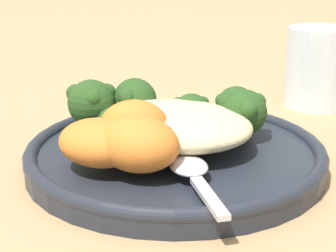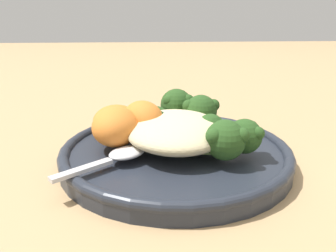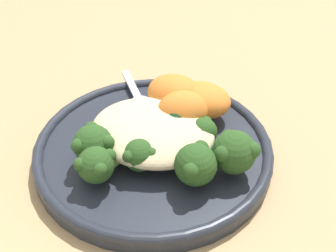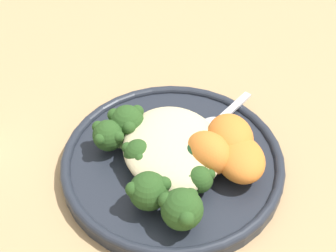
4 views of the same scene
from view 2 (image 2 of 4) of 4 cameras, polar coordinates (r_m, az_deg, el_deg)
name	(u,v)px [view 2 (image 2 of 4)]	position (r m, az deg, el deg)	size (l,w,h in m)	color
ground_plane	(177,167)	(0.36, 1.60, -7.22)	(4.00, 4.00, 0.00)	tan
plate	(178,152)	(0.38, 1.82, -4.51)	(0.26, 0.26, 0.02)	#232833
quinoa_mound	(179,130)	(0.37, 1.95, -0.69)	(0.13, 0.11, 0.03)	beige
broccoli_stalk_0	(219,140)	(0.33, 8.79, -2.46)	(0.07, 0.10, 0.04)	#8EB25B
broccoli_stalk_1	(235,137)	(0.35, 11.61, -1.88)	(0.05, 0.11, 0.04)	#8EB25B
broccoli_stalk_2	(205,130)	(0.37, 6.46, -0.68)	(0.04, 0.08, 0.03)	#8EB25B
broccoli_stalk_3	(195,116)	(0.41, 4.74, 1.83)	(0.11, 0.10, 0.04)	#8EB25B
broccoli_stalk_4	(175,108)	(0.44, 1.22, 3.12)	(0.13, 0.06, 0.04)	#8EB25B
broccoli_stalk_5	(158,123)	(0.40, -1.77, 0.48)	(0.09, 0.04, 0.03)	#8EB25B
sweet_potato_chunk_0	(143,120)	(0.38, -4.36, 1.08)	(0.06, 0.05, 0.04)	orange
sweet_potato_chunk_1	(116,121)	(0.40, -9.07, 0.91)	(0.07, 0.05, 0.04)	orange
sweet_potato_chunk_2	(116,126)	(0.37, -9.07, -0.08)	(0.07, 0.05, 0.04)	orange
kale_tuft	(145,124)	(0.38, -3.95, 0.38)	(0.05, 0.05, 0.04)	#193D1E
spoon	(120,155)	(0.33, -8.39, -5.09)	(0.08, 0.09, 0.01)	silver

